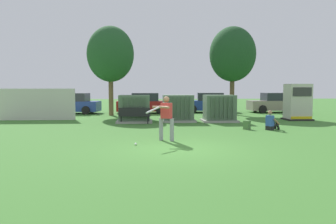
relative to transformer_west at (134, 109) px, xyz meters
The scene contains 17 objects.
ground_plane 8.97m from the transformer_west, 78.52° to the right, with size 96.00×96.00×0.00m, color #3D752D.
fence_panel 6.48m from the transformer_west, 164.42° to the left, with size 4.80×0.12×2.00m, color beige.
transformer_west is the anchor object (origin of this frame).
transformer_mid_west 2.64m from the transformer_west, ahead, with size 2.10×1.70×1.62m.
transformer_mid_east 5.12m from the transformer_west, ahead, with size 2.10×1.70×1.62m.
generator_enclosure 10.35m from the transformer_west, ahead, with size 1.60×1.40×2.30m.
park_bench 0.87m from the transformer_west, 87.69° to the right, with size 1.83×0.61×0.92m.
batter 7.16m from the transformer_west, 78.22° to the right, with size 1.09×1.48×1.74m.
sports_ball 7.96m from the transformer_west, 87.68° to the right, with size 0.09×0.09×0.09m, color white.
seated_spectator 7.92m from the transformer_west, 30.48° to the right, with size 0.79×0.67×0.96m.
backpack 6.84m from the transformer_west, 33.46° to the right, with size 0.37×0.38×0.44m.
tree_left 6.54m from the transformer_west, 110.67° to the left, with size 3.43×3.43×6.56m.
tree_center_left 9.70m from the transformer_west, 35.79° to the left, with size 3.48×3.48×6.66m.
parked_car_leftmost 8.70m from the transformer_west, 125.90° to the left, with size 4.37×2.28×1.62m.
parked_car_left_of_center 7.06m from the transformer_west, 86.26° to the left, with size 4.28×2.08×1.62m.
parked_car_right_of_center 9.66m from the transformer_west, 52.35° to the left, with size 4.36×2.27×1.62m.
parked_car_rightmost 13.49m from the transformer_west, 32.51° to the left, with size 4.26×2.03×1.62m.
Camera 1 is at (-1.06, -11.12, 2.09)m, focal length 35.65 mm.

